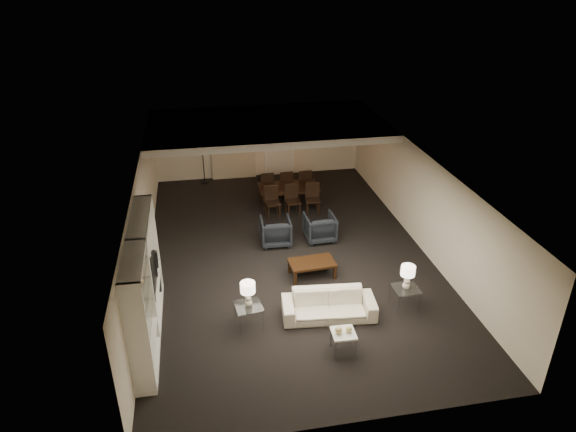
{
  "coord_description": "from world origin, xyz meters",
  "views": [
    {
      "loc": [
        -2.07,
        -11.22,
        6.85
      ],
      "look_at": [
        0.0,
        0.0,
        1.1
      ],
      "focal_mm": 32.0,
      "sensor_mm": 36.0,
      "label": 1
    }
  ],
  "objects_px": {
    "side_table_left": "(249,316)",
    "marble_table": "(343,342)",
    "armchair_right": "(320,227)",
    "dining_table": "(289,196)",
    "table_lamp_right": "(407,277)",
    "floor_lamp": "(203,156)",
    "television": "(148,277)",
    "chair_nm": "(293,201)",
    "chair_fl": "(266,185)",
    "floor_speaker": "(157,274)",
    "chair_nl": "(273,202)",
    "vase_amber": "(139,281)",
    "side_table_right": "(405,298)",
    "vase_blue": "(141,323)",
    "armchair_left": "(276,231)",
    "pendant_light": "(277,140)",
    "table_lamp_left": "(248,294)",
    "chair_fm": "(285,184)",
    "chair_fr": "(304,182)",
    "coffee_table": "(312,269)",
    "sofa": "(329,305)",
    "chair_nr": "(313,199)"
  },
  "relations": [
    {
      "from": "side_table_right",
      "to": "chair_nl",
      "type": "distance_m",
      "value": 5.32
    },
    {
      "from": "vase_amber",
      "to": "chair_fl",
      "type": "distance_m",
      "value": 7.47
    },
    {
      "from": "coffee_table",
      "to": "side_table_left",
      "type": "bearing_deg",
      "value": -136.74
    },
    {
      "from": "coffee_table",
      "to": "chair_fm",
      "type": "xyz_separation_m",
      "value": [
        0.17,
        4.58,
        0.28
      ]
    },
    {
      "from": "table_lamp_left",
      "to": "chair_fr",
      "type": "height_order",
      "value": "table_lamp_left"
    },
    {
      "from": "side_table_right",
      "to": "table_lamp_right",
      "type": "relative_size",
      "value": 0.97
    },
    {
      "from": "side_table_right",
      "to": "floor_lamp",
      "type": "xyz_separation_m",
      "value": [
        -4.01,
        7.89,
        0.68
      ]
    },
    {
      "from": "table_lamp_right",
      "to": "floor_lamp",
      "type": "bearing_deg",
      "value": 116.95
    },
    {
      "from": "television",
      "to": "chair_fr",
      "type": "xyz_separation_m",
      "value": [
        4.43,
        5.58,
        -0.59
      ]
    },
    {
      "from": "pendant_light",
      "to": "television",
      "type": "distance_m",
      "value": 6.7
    },
    {
      "from": "armchair_left",
      "to": "chair_fr",
      "type": "height_order",
      "value": "chair_fr"
    },
    {
      "from": "floor_speaker",
      "to": "floor_lamp",
      "type": "bearing_deg",
      "value": 77.7
    },
    {
      "from": "sofa",
      "to": "chair_nl",
      "type": "distance_m",
      "value": 4.9
    },
    {
      "from": "side_table_right",
      "to": "chair_fr",
      "type": "height_order",
      "value": "chair_fr"
    },
    {
      "from": "armchair_left",
      "to": "chair_fm",
      "type": "xyz_separation_m",
      "value": [
        0.77,
        2.88,
        0.1
      ]
    },
    {
      "from": "vase_blue",
      "to": "floor_speaker",
      "type": "xyz_separation_m",
      "value": [
        0.11,
        2.46,
        -0.57
      ]
    },
    {
      "from": "vase_blue",
      "to": "dining_table",
      "type": "bearing_deg",
      "value": 59.43
    },
    {
      "from": "coffee_table",
      "to": "armchair_right",
      "type": "xyz_separation_m",
      "value": [
        0.6,
        1.7,
        0.17
      ]
    },
    {
      "from": "chair_fm",
      "to": "floor_lamp",
      "type": "height_order",
      "value": "floor_lamp"
    },
    {
      "from": "armchair_left",
      "to": "armchair_right",
      "type": "xyz_separation_m",
      "value": [
        1.2,
        0.0,
        0.0
      ]
    },
    {
      "from": "armchair_left",
      "to": "vase_blue",
      "type": "xyz_separation_m",
      "value": [
        -3.09,
        -4.31,
        0.77
      ]
    },
    {
      "from": "coffee_table",
      "to": "armchair_left",
      "type": "height_order",
      "value": "armchair_left"
    },
    {
      "from": "side_table_left",
      "to": "chair_fl",
      "type": "height_order",
      "value": "chair_fl"
    },
    {
      "from": "table_lamp_right",
      "to": "chair_fr",
      "type": "xyz_separation_m",
      "value": [
        -0.93,
        6.18,
        -0.31
      ]
    },
    {
      "from": "vase_amber",
      "to": "marble_table",
      "type": "bearing_deg",
      "value": -10.13
    },
    {
      "from": "television",
      "to": "dining_table",
      "type": "height_order",
      "value": "television"
    },
    {
      "from": "vase_blue",
      "to": "vase_amber",
      "type": "height_order",
      "value": "vase_amber"
    },
    {
      "from": "table_lamp_left",
      "to": "dining_table",
      "type": "xyz_separation_m",
      "value": [
        1.87,
        5.53,
        -0.47
      ]
    },
    {
      "from": "pendant_light",
      "to": "chair_fr",
      "type": "distance_m",
      "value": 1.68
    },
    {
      "from": "table_lamp_right",
      "to": "television",
      "type": "xyz_separation_m",
      "value": [
        -5.36,
        0.59,
        0.28
      ]
    },
    {
      "from": "table_lamp_left",
      "to": "marble_table",
      "type": "distance_m",
      "value": 2.1
    },
    {
      "from": "television",
      "to": "chair_fl",
      "type": "xyz_separation_m",
      "value": [
        3.23,
        5.58,
        -0.59
      ]
    },
    {
      "from": "sofa",
      "to": "chair_fm",
      "type": "xyz_separation_m",
      "value": [
        0.17,
        6.18,
        0.18
      ]
    },
    {
      "from": "armchair_left",
      "to": "chair_nr",
      "type": "height_order",
      "value": "chair_nr"
    },
    {
      "from": "floor_speaker",
      "to": "chair_nl",
      "type": "xyz_separation_m",
      "value": [
        3.15,
        3.43,
        -0.1
      ]
    },
    {
      "from": "chair_fl",
      "to": "armchair_left",
      "type": "bearing_deg",
      "value": 84.21
    },
    {
      "from": "sofa",
      "to": "vase_amber",
      "type": "relative_size",
      "value": 11.96
    },
    {
      "from": "side_table_right",
      "to": "chair_fl",
      "type": "relative_size",
      "value": 0.58
    },
    {
      "from": "pendant_light",
      "to": "table_lamp_left",
      "type": "bearing_deg",
      "value": -104.66
    },
    {
      "from": "armchair_left",
      "to": "chair_fl",
      "type": "bearing_deg",
      "value": -90.97
    },
    {
      "from": "chair_nm",
      "to": "chair_fl",
      "type": "xyz_separation_m",
      "value": [
        -0.6,
        1.3,
        0.0
      ]
    },
    {
      "from": "armchair_right",
      "to": "dining_table",
      "type": "height_order",
      "value": "armchair_right"
    },
    {
      "from": "side_table_left",
      "to": "vase_blue",
      "type": "bearing_deg",
      "value": -153.11
    },
    {
      "from": "armchair_right",
      "to": "dining_table",
      "type": "relative_size",
      "value": 0.45
    },
    {
      "from": "side_table_left",
      "to": "chair_nm",
      "type": "height_order",
      "value": "chair_nm"
    },
    {
      "from": "side_table_left",
      "to": "marble_table",
      "type": "height_order",
      "value": "side_table_left"
    },
    {
      "from": "chair_nl",
      "to": "side_table_left",
      "type": "bearing_deg",
      "value": -108.88
    },
    {
      "from": "pendant_light",
      "to": "floor_lamp",
      "type": "relative_size",
      "value": 0.28
    },
    {
      "from": "television",
      "to": "armchair_left",
      "type": "bearing_deg",
      "value": -48.53
    },
    {
      "from": "vase_amber",
      "to": "chair_fm",
      "type": "height_order",
      "value": "vase_amber"
    }
  ]
}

